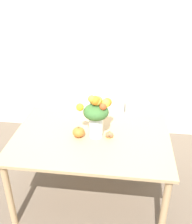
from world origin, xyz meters
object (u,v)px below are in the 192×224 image
Objects in this scene: flower_vase at (96,114)px; turkey_figurine at (109,134)px; pumpkin at (79,132)px; dining_chair_near_window at (108,118)px.

turkey_figurine is (0.13, -0.01, -0.21)m from flower_vase.
pumpkin is at bearing -174.87° from turkey_figurine.
pumpkin is 0.12× the size of dining_chair_near_window.
flower_vase reaches higher than pumpkin.
pumpkin is (-0.17, -0.04, -0.19)m from flower_vase.
dining_chair_near_window is at bearing 87.13° from flower_vase.
dining_chair_near_window is at bearing 95.73° from turkey_figurine.
turkey_figurine is at bearing -80.87° from dining_chair_near_window.
dining_chair_near_window is (-0.08, 0.85, -0.31)m from turkey_figurine.
turkey_figurine is 0.91m from dining_chair_near_window.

